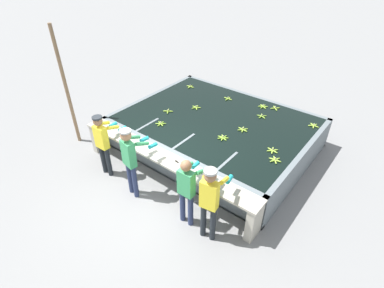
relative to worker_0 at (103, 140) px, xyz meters
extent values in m
plane|color=gray|center=(1.37, 0.28, -0.96)|extent=(80.00, 80.00, 0.00)
cube|color=slate|center=(1.37, 2.61, -0.93)|extent=(4.86, 3.75, 0.06)
cube|color=slate|center=(1.37, 0.79, -0.54)|extent=(4.86, 0.12, 0.85)
cube|color=slate|center=(1.37, 4.42, -0.54)|extent=(4.86, 0.12, 0.85)
cube|color=slate|center=(-0.99, 2.61, -0.54)|extent=(0.12, 3.75, 0.85)
cube|color=slate|center=(3.74, 2.61, -0.54)|extent=(0.12, 3.75, 0.85)
cube|color=black|center=(1.37, 2.61, -0.51)|extent=(4.62, 3.51, 0.78)
cube|color=slate|center=(0.16, 1.25, -0.54)|extent=(0.06, 0.80, 0.85)
cube|color=slate|center=(1.37, 1.25, -0.54)|extent=(0.06, 0.80, 0.85)
cube|color=slate|center=(2.59, 1.25, -0.54)|extent=(0.06, 0.80, 0.85)
cube|color=#A8A393|center=(1.37, 0.51, -0.14)|extent=(4.86, 0.45, 0.05)
cube|color=#A8A393|center=(-0.95, 0.51, -0.56)|extent=(0.16, 0.41, 0.80)
cube|color=#A8A393|center=(3.70, 0.51, -0.56)|extent=(0.16, 0.41, 0.80)
cylinder|color=#1E2328|center=(-0.10, -0.04, -0.57)|extent=(0.11, 0.11, 0.78)
cylinder|color=#1E2328|center=(0.10, -0.03, -0.57)|extent=(0.11, 0.11, 0.78)
cube|color=yellow|center=(0.00, -0.04, 0.10)|extent=(0.32, 0.18, 0.56)
sphere|color=#896042|center=(0.00, -0.04, 0.52)|extent=(0.21, 0.21, 0.21)
cylinder|color=#282D33|center=(0.00, -0.04, 0.61)|extent=(0.22, 0.22, 0.04)
cylinder|color=yellow|center=(-0.17, 0.21, 0.30)|extent=(0.09, 0.31, 0.18)
cylinder|color=#1EA3AD|center=(-0.17, 0.46, 0.13)|extent=(0.09, 0.20, 0.08)
cylinder|color=yellow|center=(0.15, 0.22, 0.30)|extent=(0.09, 0.31, 0.18)
cylinder|color=#1EA3AD|center=(0.15, 0.47, 0.13)|extent=(0.09, 0.20, 0.08)
cylinder|color=navy|center=(0.95, -0.11, -0.54)|extent=(0.11, 0.11, 0.84)
cylinder|color=navy|center=(1.14, -0.14, -0.54)|extent=(0.11, 0.11, 0.84)
cube|color=#38995B|center=(1.04, -0.13, 0.18)|extent=(0.34, 0.22, 0.59)
sphere|color=#9E704C|center=(1.04, -0.13, 0.62)|extent=(0.23, 0.23, 0.23)
cylinder|color=#9E9E99|center=(1.04, -0.13, 0.72)|extent=(0.24, 0.24, 0.04)
cylinder|color=#38995B|center=(0.93, 0.15, 0.39)|extent=(0.13, 0.32, 0.18)
cylinder|color=teal|center=(0.97, 0.39, 0.22)|extent=(0.12, 0.21, 0.08)
cylinder|color=#38995B|center=(1.24, 0.09, 0.39)|extent=(0.13, 0.32, 0.18)
cylinder|color=teal|center=(1.29, 0.34, 0.22)|extent=(0.12, 0.21, 0.08)
cylinder|color=navy|center=(2.38, -0.01, -0.57)|extent=(0.11, 0.11, 0.78)
cylinder|color=navy|center=(2.58, -0.01, -0.57)|extent=(0.11, 0.11, 0.78)
cube|color=#38995B|center=(2.48, -0.01, 0.09)|extent=(0.32, 0.18, 0.55)
sphere|color=#896042|center=(2.48, -0.01, 0.50)|extent=(0.21, 0.21, 0.21)
cylinder|color=#38995B|center=(2.32, 0.23, 0.28)|extent=(0.09, 0.31, 0.18)
cylinder|color=#1EA3AD|center=(2.31, 0.48, 0.12)|extent=(0.09, 0.20, 0.08)
cylinder|color=#38995B|center=(2.64, 0.24, 0.28)|extent=(0.09, 0.31, 0.18)
cylinder|color=#1EA3AD|center=(2.63, 0.49, 0.12)|extent=(0.09, 0.20, 0.08)
cylinder|color=#1E2328|center=(2.94, -0.06, -0.55)|extent=(0.11, 0.11, 0.82)
cylinder|color=#1E2328|center=(3.13, -0.03, -0.55)|extent=(0.11, 0.11, 0.82)
cube|color=yellow|center=(3.03, -0.05, 0.15)|extent=(0.34, 0.22, 0.58)
sphere|color=#896042|center=(3.03, -0.05, 0.59)|extent=(0.22, 0.22, 0.22)
cylinder|color=#9E9E99|center=(3.03, -0.05, 0.69)|extent=(0.23, 0.23, 0.04)
cylinder|color=yellow|center=(2.84, 0.17, 0.36)|extent=(0.13, 0.32, 0.18)
cylinder|color=teal|center=(2.79, 0.42, 0.19)|extent=(0.12, 0.21, 0.08)
cylinder|color=yellow|center=(3.15, 0.23, 0.36)|extent=(0.13, 0.32, 0.18)
cylinder|color=teal|center=(3.11, 0.47, 0.19)|extent=(0.12, 0.21, 0.08)
ellipsoid|color=#8CB738|center=(0.93, 3.76, -0.10)|extent=(0.17, 0.04, 0.04)
ellipsoid|color=#8CB738|center=(0.99, 3.70, -0.10)|extent=(0.04, 0.17, 0.04)
ellipsoid|color=#8CB738|center=(1.04, 3.76, -0.10)|extent=(0.17, 0.04, 0.04)
ellipsoid|color=#8CB738|center=(0.99, 3.81, -0.10)|extent=(0.04, 0.17, 0.04)
cylinder|color=tan|center=(0.99, 3.76, -0.06)|extent=(0.03, 0.03, 0.04)
ellipsoid|color=#75A333|center=(2.21, 3.42, -0.10)|extent=(0.17, 0.07, 0.04)
ellipsoid|color=#75A333|center=(2.26, 3.38, -0.10)|extent=(0.05, 0.17, 0.04)
ellipsoid|color=#75A333|center=(2.32, 3.41, -0.10)|extent=(0.17, 0.10, 0.04)
ellipsoid|color=#75A333|center=(2.30, 3.48, -0.10)|extent=(0.14, 0.15, 0.04)
ellipsoid|color=#75A333|center=(2.24, 3.48, -0.10)|extent=(0.12, 0.17, 0.04)
cylinder|color=tan|center=(2.27, 3.44, -0.06)|extent=(0.03, 0.03, 0.04)
ellipsoid|color=#8CB738|center=(2.18, 2.50, -0.10)|extent=(0.13, 0.16, 0.04)
ellipsoid|color=#8CB738|center=(2.23, 2.49, -0.10)|extent=(0.10, 0.17, 0.04)
ellipsoid|color=#8CB738|center=(2.27, 2.53, -0.10)|extent=(0.17, 0.06, 0.04)
ellipsoid|color=#8CB738|center=(2.25, 2.58, -0.10)|extent=(0.13, 0.16, 0.04)
ellipsoid|color=#8CB738|center=(2.19, 2.59, -0.10)|extent=(0.10, 0.17, 0.04)
ellipsoid|color=#8CB738|center=(2.16, 2.55, -0.10)|extent=(0.17, 0.06, 0.04)
cylinder|color=tan|center=(2.21, 2.54, -0.06)|extent=(0.03, 0.03, 0.04)
ellipsoid|color=#8CB738|center=(0.07, 2.05, -0.10)|extent=(0.16, 0.12, 0.04)
ellipsoid|color=#8CB738|center=(0.15, 2.04, -0.10)|extent=(0.12, 0.16, 0.04)
ellipsoid|color=#8CB738|center=(0.16, 2.12, -0.10)|extent=(0.16, 0.12, 0.04)
ellipsoid|color=#8CB738|center=(0.09, 2.13, -0.10)|extent=(0.12, 0.16, 0.04)
cylinder|color=tan|center=(0.12, 2.09, -0.06)|extent=(0.03, 0.03, 0.04)
ellipsoid|color=#7FAD33|center=(0.38, 1.44, -0.10)|extent=(0.16, 0.13, 0.04)
ellipsoid|color=#7FAD33|center=(0.43, 1.42, -0.10)|extent=(0.06, 0.17, 0.04)
ellipsoid|color=#7FAD33|center=(0.47, 1.45, -0.10)|extent=(0.17, 0.10, 0.04)
ellipsoid|color=#7FAD33|center=(0.46, 1.51, -0.10)|extent=(0.16, 0.13, 0.04)
ellipsoid|color=#7FAD33|center=(0.41, 1.53, -0.10)|extent=(0.06, 0.17, 0.04)
ellipsoid|color=#7FAD33|center=(0.37, 1.49, -0.10)|extent=(0.17, 0.10, 0.04)
cylinder|color=tan|center=(0.42, 1.47, -0.06)|extent=(0.03, 0.03, 0.04)
ellipsoid|color=#93BC3D|center=(-0.43, 3.79, -0.10)|extent=(0.05, 0.17, 0.04)
ellipsoid|color=#93BC3D|center=(-0.48, 3.73, -0.10)|extent=(0.17, 0.05, 0.04)
ellipsoid|color=#93BC3D|center=(-0.42, 3.68, -0.10)|extent=(0.05, 0.17, 0.04)
ellipsoid|color=#93BC3D|center=(-0.37, 3.74, -0.10)|extent=(0.17, 0.05, 0.04)
cylinder|color=tan|center=(-0.42, 3.74, -0.06)|extent=(0.03, 0.03, 0.04)
ellipsoid|color=#93BC3D|center=(2.39, 4.04, -0.10)|extent=(0.15, 0.14, 0.04)
ellipsoid|color=#93BC3D|center=(2.38, 4.11, -0.10)|extent=(0.14, 0.15, 0.04)
ellipsoid|color=#93BC3D|center=(2.31, 4.11, -0.10)|extent=(0.15, 0.14, 0.04)
ellipsoid|color=#93BC3D|center=(2.31, 4.03, -0.10)|extent=(0.14, 0.15, 0.04)
cylinder|color=tan|center=(2.35, 4.07, -0.06)|extent=(0.03, 0.03, 0.04)
ellipsoid|color=#8CB738|center=(0.63, 2.70, -0.10)|extent=(0.15, 0.14, 0.04)
ellipsoid|color=#8CB738|center=(0.63, 2.76, -0.10)|extent=(0.17, 0.12, 0.04)
ellipsoid|color=#8CB738|center=(0.57, 2.79, -0.10)|extent=(0.07, 0.17, 0.04)
ellipsoid|color=#8CB738|center=(0.53, 2.74, -0.10)|extent=(0.17, 0.05, 0.04)
ellipsoid|color=#8CB738|center=(0.56, 2.69, -0.10)|extent=(0.10, 0.17, 0.04)
cylinder|color=tan|center=(0.59, 2.74, -0.06)|extent=(0.03, 0.03, 0.04)
ellipsoid|color=#93BC3D|center=(3.15, 2.15, -0.10)|extent=(0.14, 0.15, 0.04)
ellipsoid|color=#93BC3D|center=(3.20, 2.14, -0.10)|extent=(0.09, 0.17, 0.04)
ellipsoid|color=#93BC3D|center=(3.24, 2.18, -0.10)|extent=(0.17, 0.07, 0.04)
ellipsoid|color=#93BC3D|center=(3.22, 2.23, -0.10)|extent=(0.14, 0.15, 0.04)
ellipsoid|color=#93BC3D|center=(3.17, 2.24, -0.10)|extent=(0.09, 0.17, 0.04)
ellipsoid|color=#93BC3D|center=(3.13, 2.20, -0.10)|extent=(0.17, 0.07, 0.04)
cylinder|color=tan|center=(3.18, 2.19, -0.06)|extent=(0.03, 0.03, 0.04)
ellipsoid|color=#8CB738|center=(2.03, 3.90, -0.10)|extent=(0.04, 0.17, 0.04)
ellipsoid|color=#8CB738|center=(2.08, 3.93, -0.10)|extent=(0.17, 0.12, 0.04)
ellipsoid|color=#8CB738|center=(2.08, 3.98, -0.10)|extent=(0.17, 0.12, 0.04)
ellipsoid|color=#8CB738|center=(2.03, 4.01, -0.10)|extent=(0.04, 0.17, 0.04)
ellipsoid|color=#8CB738|center=(1.99, 3.98, -0.10)|extent=(0.17, 0.12, 0.04)
ellipsoid|color=#8CB738|center=(1.99, 3.93, -0.10)|extent=(0.17, 0.12, 0.04)
cylinder|color=tan|center=(2.03, 3.96, -0.06)|extent=(0.03, 0.03, 0.04)
ellipsoid|color=#93BC3D|center=(3.58, 3.81, -0.10)|extent=(0.17, 0.04, 0.04)
ellipsoid|color=#93BC3D|center=(3.54, 3.87, -0.10)|extent=(0.09, 0.17, 0.04)
ellipsoid|color=#93BC3D|center=(3.48, 3.85, -0.10)|extent=(0.16, 0.13, 0.04)
ellipsoid|color=#93BC3D|center=(3.48, 3.78, -0.10)|extent=(0.16, 0.13, 0.04)
ellipsoid|color=#93BC3D|center=(3.54, 3.76, -0.10)|extent=(0.08, 0.17, 0.04)
cylinder|color=tan|center=(3.52, 3.81, -0.06)|extent=(0.03, 0.03, 0.04)
ellipsoid|color=#93BC3D|center=(3.35, 1.94, -0.10)|extent=(0.13, 0.16, 0.04)
ellipsoid|color=#93BC3D|center=(3.33, 1.89, -0.10)|extent=(0.17, 0.06, 0.04)
ellipsoid|color=#93BC3D|center=(3.36, 1.85, -0.10)|extent=(0.10, 0.17, 0.04)
ellipsoid|color=#93BC3D|center=(3.42, 1.85, -0.10)|extent=(0.13, 0.16, 0.04)
ellipsoid|color=#93BC3D|center=(3.44, 1.91, -0.10)|extent=(0.17, 0.06, 0.04)
ellipsoid|color=#93BC3D|center=(3.40, 1.95, -0.10)|extent=(0.10, 0.17, 0.04)
cylinder|color=tan|center=(3.38, 1.90, -0.06)|extent=(0.03, 0.03, 0.04)
ellipsoid|color=#7FAD33|center=(2.00, 1.88, -0.10)|extent=(0.13, 0.16, 0.04)
ellipsoid|color=#7FAD33|center=(2.04, 1.87, -0.10)|extent=(0.08, 0.17, 0.04)
ellipsoid|color=#7FAD33|center=(2.08, 1.90, -0.10)|extent=(0.17, 0.10, 0.04)
ellipsoid|color=#7FAD33|center=(2.08, 1.95, -0.10)|extent=(0.17, 0.12, 0.04)
ellipsoid|color=#7FAD33|center=(2.04, 1.98, -0.10)|extent=(0.06, 0.17, 0.04)
ellipsoid|color=#7FAD33|center=(1.99, 1.96, -0.10)|extent=(0.14, 0.15, 0.04)
ellipsoid|color=#7FAD33|center=(1.97, 1.92, -0.10)|extent=(0.17, 0.05, 0.04)
cylinder|color=tan|center=(2.03, 1.92, -0.06)|extent=(0.03, 0.03, 0.04)
cube|color=silver|center=(1.96, 0.52, -0.10)|extent=(0.20, 0.06, 0.00)
cube|color=black|center=(1.76, 0.55, -0.10)|extent=(0.10, 0.04, 0.02)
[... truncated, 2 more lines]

